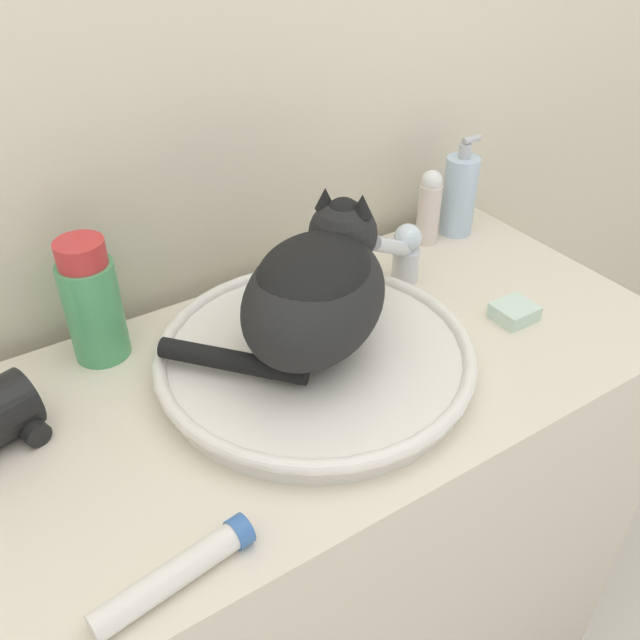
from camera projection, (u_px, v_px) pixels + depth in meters
wall_back at (202, 59)px, 0.95m from camera, size 8.00×0.05×2.40m
vanity_counter at (321, 552)px, 1.20m from camera, size 1.05×0.51×0.85m
sink_basin at (315, 356)px, 0.93m from camera, size 0.44×0.44×0.04m
cat at (317, 287)px, 0.87m from camera, size 0.34×0.28×0.18m
faucet at (402, 251)px, 1.08m from camera, size 0.14×0.08×0.14m
deodorant_stick at (429, 207)px, 1.20m from camera, size 0.04×0.04×0.14m
soap_pump_bottle at (459, 194)px, 1.22m from camera, size 0.06×0.06×0.18m
mouthwash_bottle at (92, 303)px, 0.92m from camera, size 0.08×0.08×0.18m
cream_tube at (177, 573)px, 0.66m from camera, size 0.18×0.06×0.03m
soap_bar at (514, 312)px, 1.03m from camera, size 0.06×0.05×0.02m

